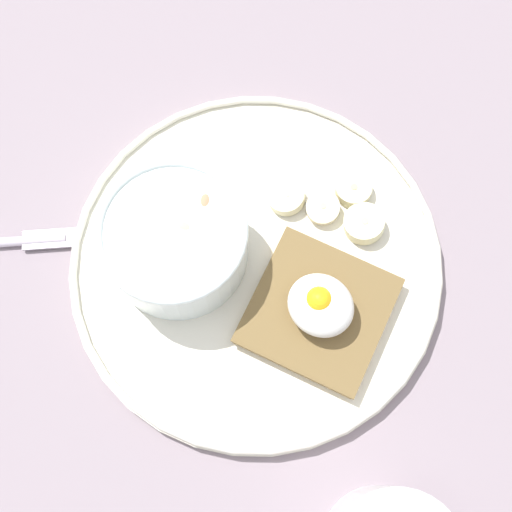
{
  "coord_description": "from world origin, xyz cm",
  "views": [
    {
      "loc": [
        10.38,
        -12.26,
        57.55
      ],
      "look_at": [
        0.0,
        0.0,
        5.0
      ],
      "focal_mm": 50.0,
      "sensor_mm": 36.0,
      "label": 1
    }
  ],
  "objects_px": {
    "banana_slice_front": "(353,189)",
    "banana_slice_back": "(323,208)",
    "toast_slice": "(320,309)",
    "banana_slice_left": "(286,197)",
    "banana_slice_right": "(364,224)",
    "poached_egg": "(322,303)",
    "oatmeal_bowl": "(175,241)",
    "knife": "(20,241)"
  },
  "relations": [
    {
      "from": "banana_slice_front",
      "to": "banana_slice_back",
      "type": "height_order",
      "value": "banana_slice_back"
    },
    {
      "from": "banana_slice_back",
      "to": "toast_slice",
      "type": "bearing_deg",
      "value": -52.73
    },
    {
      "from": "banana_slice_front",
      "to": "banana_slice_left",
      "type": "distance_m",
      "value": 0.06
    },
    {
      "from": "banana_slice_right",
      "to": "poached_egg",
      "type": "bearing_deg",
      "value": -77.83
    },
    {
      "from": "oatmeal_bowl",
      "to": "knife",
      "type": "distance_m",
      "value": 0.14
    },
    {
      "from": "banana_slice_left",
      "to": "knife",
      "type": "relative_size",
      "value": 0.38
    },
    {
      "from": "toast_slice",
      "to": "knife",
      "type": "distance_m",
      "value": 0.25
    },
    {
      "from": "toast_slice",
      "to": "knife",
      "type": "height_order",
      "value": "toast_slice"
    },
    {
      "from": "toast_slice",
      "to": "poached_egg",
      "type": "distance_m",
      "value": 0.02
    },
    {
      "from": "toast_slice",
      "to": "banana_slice_front",
      "type": "height_order",
      "value": "toast_slice"
    },
    {
      "from": "knife",
      "to": "banana_slice_back",
      "type": "bearing_deg",
      "value": 45.85
    },
    {
      "from": "poached_egg",
      "to": "banana_slice_left",
      "type": "distance_m",
      "value": 0.1
    },
    {
      "from": "poached_egg",
      "to": "banana_slice_right",
      "type": "bearing_deg",
      "value": 102.17
    },
    {
      "from": "banana_slice_left",
      "to": "toast_slice",
      "type": "bearing_deg",
      "value": -34.71
    },
    {
      "from": "poached_egg",
      "to": "banana_slice_right",
      "type": "relative_size",
      "value": 1.35
    },
    {
      "from": "banana_slice_right",
      "to": "banana_slice_front",
      "type": "bearing_deg",
      "value": 143.83
    },
    {
      "from": "toast_slice",
      "to": "banana_slice_front",
      "type": "xyz_separation_m",
      "value": [
        -0.04,
        0.1,
        -0.0
      ]
    },
    {
      "from": "toast_slice",
      "to": "banana_slice_back",
      "type": "xyz_separation_m",
      "value": [
        -0.05,
        0.07,
        -0.0
      ]
    },
    {
      "from": "banana_slice_left",
      "to": "banana_slice_right",
      "type": "relative_size",
      "value": 1.13
    },
    {
      "from": "banana_slice_back",
      "to": "knife",
      "type": "bearing_deg",
      "value": -134.15
    },
    {
      "from": "poached_egg",
      "to": "banana_slice_left",
      "type": "bearing_deg",
      "value": 144.95
    },
    {
      "from": "banana_slice_back",
      "to": "banana_slice_right",
      "type": "relative_size",
      "value": 0.88
    },
    {
      "from": "banana_slice_right",
      "to": "knife",
      "type": "relative_size",
      "value": 0.34
    },
    {
      "from": "toast_slice",
      "to": "banana_slice_left",
      "type": "xyz_separation_m",
      "value": [
        -0.08,
        0.06,
        -0.0
      ]
    },
    {
      "from": "banana_slice_front",
      "to": "banana_slice_back",
      "type": "relative_size",
      "value": 1.27
    },
    {
      "from": "banana_slice_left",
      "to": "banana_slice_back",
      "type": "relative_size",
      "value": 1.29
    },
    {
      "from": "toast_slice",
      "to": "banana_slice_back",
      "type": "bearing_deg",
      "value": 127.27
    },
    {
      "from": "poached_egg",
      "to": "knife",
      "type": "relative_size",
      "value": 0.46
    },
    {
      "from": "poached_egg",
      "to": "knife",
      "type": "xyz_separation_m",
      "value": [
        -0.22,
        -0.11,
        -0.04
      ]
    },
    {
      "from": "banana_slice_left",
      "to": "knife",
      "type": "distance_m",
      "value": 0.22
    },
    {
      "from": "oatmeal_bowl",
      "to": "banana_slice_left",
      "type": "bearing_deg",
      "value": 68.44
    },
    {
      "from": "oatmeal_bowl",
      "to": "banana_slice_front",
      "type": "bearing_deg",
      "value": 60.74
    },
    {
      "from": "banana_slice_front",
      "to": "toast_slice",
      "type": "bearing_deg",
      "value": -66.26
    },
    {
      "from": "banana_slice_front",
      "to": "knife",
      "type": "bearing_deg",
      "value": -131.26
    },
    {
      "from": "oatmeal_bowl",
      "to": "banana_slice_back",
      "type": "distance_m",
      "value": 0.12
    },
    {
      "from": "poached_egg",
      "to": "banana_slice_back",
      "type": "relative_size",
      "value": 1.54
    },
    {
      "from": "toast_slice",
      "to": "banana_slice_left",
      "type": "height_order",
      "value": "same"
    },
    {
      "from": "toast_slice",
      "to": "banana_slice_front",
      "type": "distance_m",
      "value": 0.1
    },
    {
      "from": "banana_slice_front",
      "to": "poached_egg",
      "type": "bearing_deg",
      "value": -66.55
    },
    {
      "from": "toast_slice",
      "to": "poached_egg",
      "type": "xyz_separation_m",
      "value": [
        -0.0,
        -0.0,
        0.02
      ]
    },
    {
      "from": "poached_egg",
      "to": "knife",
      "type": "bearing_deg",
      "value": -153.64
    },
    {
      "from": "banana_slice_front",
      "to": "banana_slice_right",
      "type": "distance_m",
      "value": 0.03
    }
  ]
}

